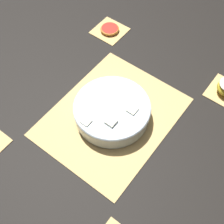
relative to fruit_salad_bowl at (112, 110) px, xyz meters
name	(u,v)px	position (x,y,z in m)	size (l,w,h in m)	color
ground_plane	(112,117)	(0.00, 0.00, -0.04)	(6.00, 6.00, 0.00)	black
bamboo_mat_center	(112,116)	(0.00, 0.00, -0.04)	(0.47, 0.38, 0.01)	tan
coaster_mat_far_right	(110,31)	(0.34, 0.27, -0.04)	(0.13, 0.13, 0.01)	tan
fruit_salad_bowl	(112,110)	(0.00, 0.00, 0.00)	(0.26, 0.26, 0.07)	silver
grapefruit_slice	(110,29)	(0.34, 0.27, -0.03)	(0.08, 0.08, 0.01)	red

